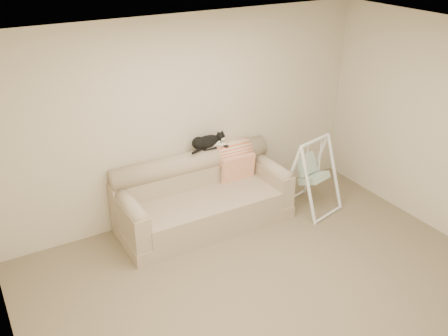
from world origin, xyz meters
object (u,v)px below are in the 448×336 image
Objects in this scene: sofa at (202,198)px; remote_b at (222,146)px; remote_a at (210,148)px; tuxedo_cat at (207,142)px; baby_swing at (312,174)px.

sofa is 0.74m from remote_b.
sofa is 11.97× the size of remote_a.
tuxedo_cat is 0.52× the size of baby_swing.
remote_a is 0.18× the size of baby_swing.
sofa is at bearing 164.22° from baby_swing.
tuxedo_cat reaches higher than baby_swing.
baby_swing is at bearing -31.90° from remote_b.
sofa is 4.12× the size of tuxedo_cat.
tuxedo_cat is (0.23, 0.25, 0.65)m from sofa.
remote_b is at bearing 148.10° from baby_swing.
remote_a reaches higher than sofa.
baby_swing is (1.02, -0.63, -0.40)m from remote_b.
sofa is at bearing -152.62° from remote_b.
sofa is 0.65m from remote_a.
tuxedo_cat is 1.47m from baby_swing.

